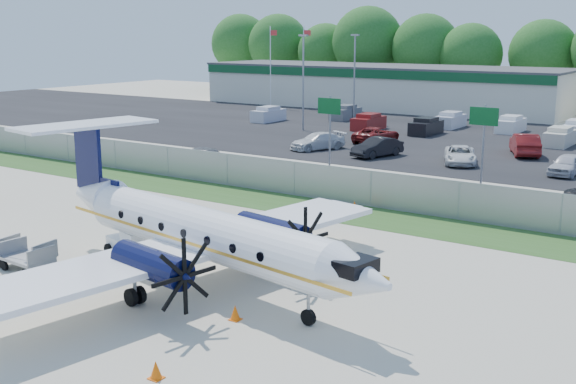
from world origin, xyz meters
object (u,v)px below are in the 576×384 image
Objects in this scene: pushback_tug at (135,244)px; baggage_cart_near at (27,254)px; aircraft at (199,231)px; baggage_cart_far at (27,258)px.

pushback_tug is 1.14× the size of baggage_cart_near.
pushback_tug is at bearing 49.51° from baggage_cart_near.
aircraft is 7.78m from baggage_cart_near.
baggage_cart_near is at bearing -130.49° from pushback_tug.
pushback_tug is 4.28m from baggage_cart_far.
baggage_cart_near is 0.49m from baggage_cart_far.
baggage_cart_near reaches higher than baggage_cart_far.
baggage_cart_near is (-2.80, -3.28, -0.08)m from pushback_tug.
baggage_cart_far is (0.41, -0.27, -0.01)m from baggage_cart_near.
baggage_cart_far is (-6.85, -2.57, -1.60)m from aircraft.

